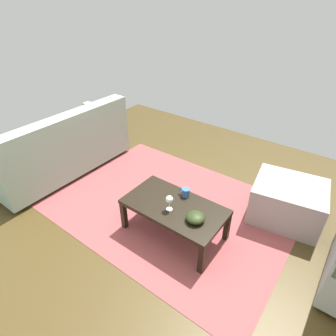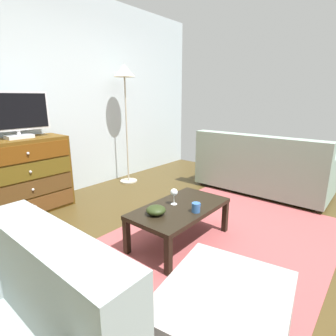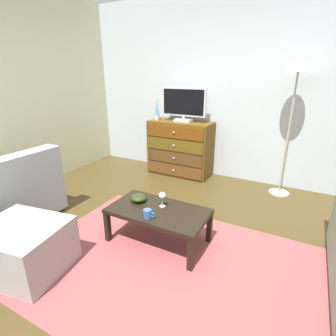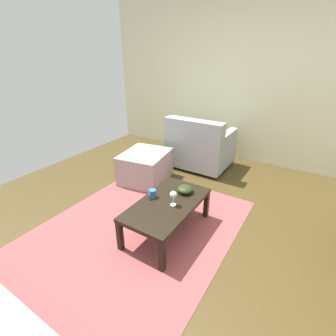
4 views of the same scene
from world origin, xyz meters
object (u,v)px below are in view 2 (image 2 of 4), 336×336
(ottoman, at_px, (222,327))
(couch_large, at_px, (261,169))
(wine_glass, at_px, (174,193))
(coffee_table, at_px, (180,211))
(standing_lamp, at_px, (125,82))
(tv, at_px, (16,114))
(mug, at_px, (196,207))
(dresser, at_px, (22,177))
(bowl_decorative, at_px, (156,210))

(ottoman, bearing_deg, couch_large, 17.29)
(wine_glass, xyz_separation_m, couch_large, (1.89, -0.13, -0.14))
(ottoman, bearing_deg, coffee_table, 47.59)
(wine_glass, height_order, standing_lamp, standing_lamp)
(coffee_table, height_order, standing_lamp, standing_lamp)
(ottoman, xyz_separation_m, standing_lamp, (1.79, 2.70, 1.35))
(tv, relative_size, mug, 6.50)
(coffee_table, bearing_deg, standing_lamp, 61.72)
(dresser, relative_size, standing_lamp, 0.57)
(tv, height_order, mug, tv)
(coffee_table, relative_size, mug, 8.60)
(mug, distance_m, ottoman, 1.11)
(couch_large, xyz_separation_m, ottoman, (-2.71, -0.84, -0.12))
(coffee_table, bearing_deg, bowl_decorative, 168.00)
(coffee_table, height_order, couch_large, couch_large)
(dresser, relative_size, coffee_table, 1.05)
(couch_large, relative_size, standing_lamp, 0.99)
(wine_glass, xyz_separation_m, bowl_decorative, (-0.28, -0.02, -0.08))
(ottoman, height_order, standing_lamp, standing_lamp)
(tv, bearing_deg, mug, -73.67)
(wine_glass, bearing_deg, bowl_decorative, -176.34)
(bowl_decorative, distance_m, standing_lamp, 2.43)
(wine_glass, bearing_deg, dresser, 110.14)
(mug, bearing_deg, standing_lamp, 63.90)
(wine_glass, relative_size, ottoman, 0.22)
(dresser, bearing_deg, standing_lamp, -1.73)
(couch_large, bearing_deg, dresser, 143.14)
(dresser, distance_m, standing_lamp, 1.96)
(coffee_table, distance_m, bowl_decorative, 0.29)
(bowl_decorative, xyz_separation_m, couch_large, (2.16, -0.11, -0.07))
(wine_glass, height_order, bowl_decorative, wine_glass)
(dresser, distance_m, ottoman, 2.76)
(coffee_table, distance_m, mug, 0.20)
(mug, bearing_deg, bowl_decorative, 137.75)
(coffee_table, bearing_deg, dresser, 109.24)
(tv, bearing_deg, standing_lamp, -2.63)
(mug, height_order, standing_lamp, standing_lamp)
(couch_large, bearing_deg, bowl_decorative, 176.99)
(mug, height_order, couch_large, couch_large)
(ottoman, bearing_deg, tv, 85.50)
(dresser, xyz_separation_m, couch_large, (2.54, -1.90, -0.11))
(bowl_decorative, bearing_deg, dresser, 101.79)
(dresser, bearing_deg, mug, -72.50)
(ottoman, bearing_deg, bowl_decorative, 60.04)
(coffee_table, bearing_deg, mug, -91.26)
(coffee_table, height_order, wine_glass, wine_glass)
(couch_large, bearing_deg, coffee_table, 178.30)
(wine_glass, bearing_deg, tv, 108.80)
(dresser, xyz_separation_m, standing_lamp, (1.61, -0.05, 1.12))
(bowl_decorative, relative_size, couch_large, 0.10)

